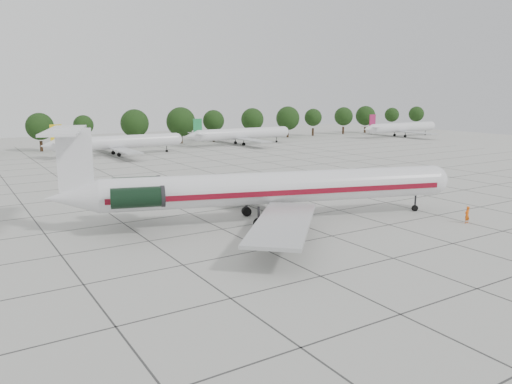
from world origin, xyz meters
TOP-DOWN VIEW (x-y plane):
  - ground at (0.00, 0.00)m, footprint 260.00×260.00m
  - apron_joints at (0.00, 15.00)m, footprint 170.00×170.00m
  - main_airliner at (-3.14, 0.72)m, footprint 44.21×33.82m
  - ground_crew at (15.69, -11.99)m, footprint 0.70×0.47m
  - bg_airliner_c at (1.92, 67.38)m, footprint 28.24×27.20m
  - bg_airliner_d at (37.47, 72.93)m, footprint 28.24×27.20m
  - bg_airliner_e at (93.69, 67.02)m, footprint 28.24×27.20m
  - tree_line at (-11.68, 85.00)m, footprint 249.86×8.44m

SIDE VIEW (x-z plane):
  - ground at x=0.00m, z-range 0.00..0.00m
  - apron_joints at x=0.00m, z-range 0.00..0.02m
  - ground_crew at x=15.69m, z-range 0.00..1.88m
  - bg_airliner_c at x=1.92m, z-range -0.79..6.61m
  - bg_airliner_d at x=37.47m, z-range -0.79..6.61m
  - bg_airliner_e at x=93.69m, z-range -0.79..6.61m
  - main_airliner at x=-3.14m, z-range -1.55..9.03m
  - tree_line at x=-11.68m, z-range 0.87..11.09m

